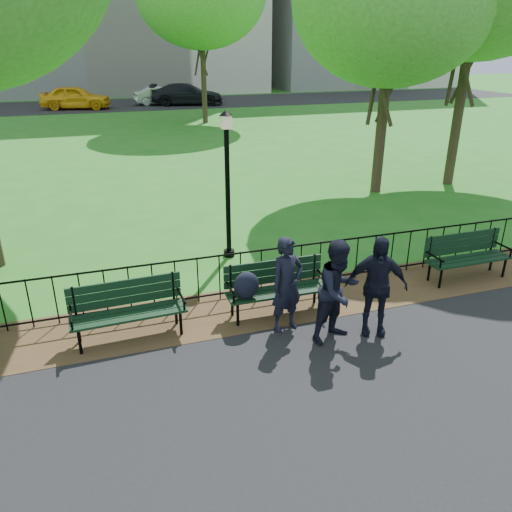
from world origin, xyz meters
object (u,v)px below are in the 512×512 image
object	(u,v)px
park_bench_main	(262,284)
person_left	(287,285)
person_mid	(338,291)
person_right	(376,286)
taxi	(76,97)
park_bench_left_a	(127,304)
lamppost	(227,181)
park_bench_right_a	(466,251)
sedan_dark	(187,94)
sedan_silver	(161,95)

from	to	relation	value
park_bench_main	person_left	distance (m)	0.59
person_mid	person_right	world-z (taller)	person_mid
person_mid	taxi	world-z (taller)	person_mid
park_bench_main	taxi	world-z (taller)	taxi
park_bench_left_a	person_mid	world-z (taller)	person_mid
park_bench_left_a	taxi	distance (m)	31.87
park_bench_main	lamppost	size ratio (longest dim) A/B	0.57
park_bench_right_a	person_mid	xyz separation A→B (m)	(-3.46, -1.23, 0.28)
park_bench_right_a	sedan_dark	bearing A→B (deg)	88.48
park_bench_main	person_mid	world-z (taller)	person_mid
person_mid	person_left	bearing A→B (deg)	123.10
lamppost	person_mid	bearing A→B (deg)	-79.23
park_bench_left_a	sedan_dark	distance (m)	32.78
person_left	taxi	bearing A→B (deg)	81.45
park_bench_main	park_bench_left_a	world-z (taller)	park_bench_left_a
park_bench_right_a	person_mid	world-z (taller)	person_mid
park_bench_main	person_right	world-z (taller)	person_right
sedan_dark	park_bench_main	bearing A→B (deg)	-173.76
park_bench_left_a	sedan_dark	xyz separation A→B (m)	(7.24, 31.97, 0.21)
park_bench_right_a	sedan_silver	xyz separation A→B (m)	(-1.20, 32.84, 0.10)
person_left	taxi	size ratio (longest dim) A/B	0.34
sedan_silver	sedan_dark	bearing A→B (deg)	-120.92
person_mid	taxi	xyz separation A→B (m)	(-3.90, 32.97, -0.02)
park_bench_left_a	lamppost	bearing A→B (deg)	45.59
park_bench_main	taxi	distance (m)	32.10
lamppost	person_mid	xyz separation A→B (m)	(0.72, -3.78, -0.87)
person_right	sedan_silver	world-z (taller)	person_right
park_bench_left_a	lamppost	world-z (taller)	lamppost
lamppost	sedan_dark	world-z (taller)	lamppost
park_bench_main	park_bench_right_a	size ratio (longest dim) A/B	1.02
lamppost	sedan_dark	distance (m)	29.72
taxi	sedan_dark	world-z (taller)	taxi
park_bench_main	sedan_dark	distance (m)	32.46
person_left	person_mid	xyz separation A→B (m)	(0.65, -0.51, 0.03)
park_bench_right_a	lamppost	xyz separation A→B (m)	(-4.18, 2.55, 1.14)
park_bench_left_a	park_bench_right_a	size ratio (longest dim) A/B	1.03
park_bench_right_a	person_left	bearing A→B (deg)	-170.47
lamppost	sedan_dark	size ratio (longest dim) A/B	0.58
lamppost	taxi	bearing A→B (deg)	96.22
lamppost	person_left	world-z (taller)	lamppost
park_bench_main	park_bench_right_a	xyz separation A→B (m)	(4.35, 0.21, -0.07)
taxi	park_bench_right_a	bearing A→B (deg)	-153.57
park_bench_left_a	person_right	distance (m)	3.95
park_bench_main	lamppost	bearing A→B (deg)	87.19
park_bench_left_a	park_bench_main	bearing A→B (deg)	-4.92
park_bench_main	person_mid	distance (m)	1.37
park_bench_right_a	person_right	world-z (taller)	person_right
park_bench_right_a	sedan_dark	size ratio (longest dim) A/B	0.33
lamppost	sedan_silver	size ratio (longest dim) A/B	0.78
park_bench_left_a	lamppost	distance (m)	3.77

